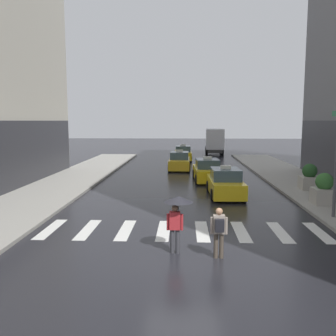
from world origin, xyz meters
TOP-DOWN VIEW (x-y plane):
  - ground_plane at (0.00, 0.00)m, footprint 160.00×160.00m
  - crosswalk_markings at (-0.00, 3.00)m, footprint 11.30×2.80m
  - taxi_lead at (2.46, 10.03)m, footprint 2.01×4.58m
  - taxi_second at (1.72, 15.38)m, footprint 2.08×4.61m
  - taxi_third at (-0.39, 21.53)m, footprint 1.99×4.57m
  - taxi_fourth at (-0.10, 29.34)m, footprint 1.98×4.56m
  - box_truck at (3.99, 36.93)m, footprint 2.55×7.62m
  - pedestrian_with_umbrella at (-0.18, 0.48)m, footprint 0.96×0.96m
  - pedestrian_with_backpack at (1.16, 0.08)m, footprint 0.55×0.43m
  - planter_near_corner at (7.22, 7.50)m, footprint 1.10×1.10m
  - planter_mid_block at (7.83, 11.56)m, footprint 1.10×1.10m

SIDE VIEW (x-z plane):
  - ground_plane at x=0.00m, z-range 0.00..0.00m
  - crosswalk_markings at x=0.00m, z-range 0.00..0.01m
  - taxi_lead at x=2.46m, z-range -0.18..1.63m
  - taxi_second at x=1.72m, z-range -0.18..1.63m
  - taxi_third at x=-0.39m, z-range -0.18..1.63m
  - taxi_fourth at x=-0.10m, z-range -0.18..1.63m
  - planter_near_corner at x=7.22m, z-range 0.07..1.67m
  - planter_mid_block at x=7.83m, z-range 0.07..1.67m
  - pedestrian_with_backpack at x=1.16m, z-range 0.15..1.80m
  - pedestrian_with_umbrella at x=-0.18m, z-range 0.55..2.49m
  - box_truck at x=3.99m, z-range 0.18..3.53m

